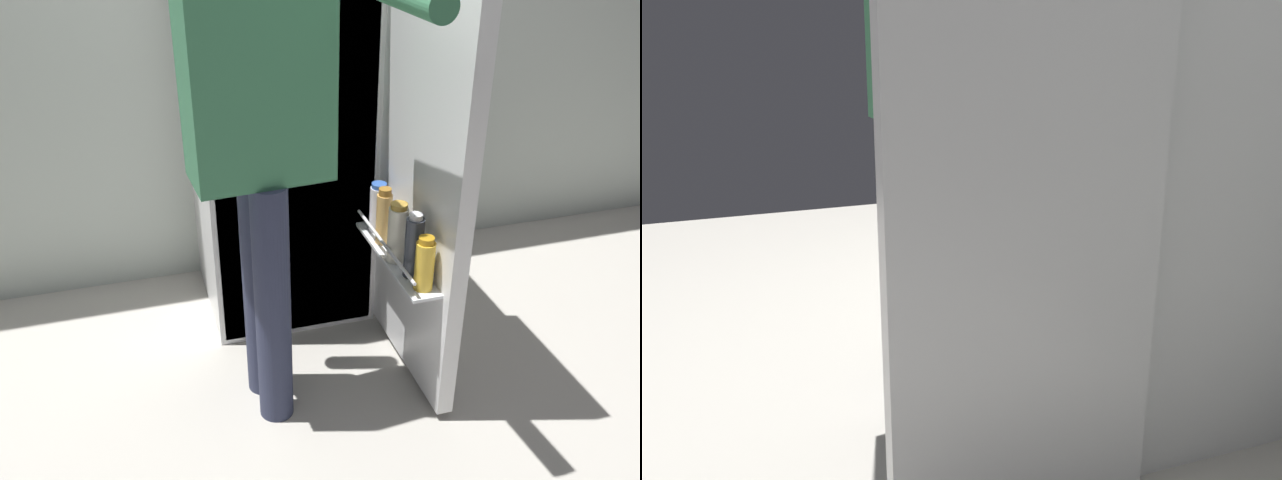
% 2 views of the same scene
% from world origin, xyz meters
% --- Properties ---
extents(ground_plane, '(5.58, 5.58, 0.00)m').
position_xyz_m(ground_plane, '(0.00, 0.00, 0.00)').
color(ground_plane, '#B7B2A8').
extents(refrigerator, '(0.72, 1.25, 1.65)m').
position_xyz_m(refrigerator, '(0.03, 0.49, 0.82)').
color(refrigerator, white).
rests_on(refrigerator, ground_plane).
extents(person, '(0.59, 0.73, 1.78)m').
position_xyz_m(person, '(-0.20, -0.11, 1.08)').
color(person, '#2D334C').
rests_on(person, ground_plane).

